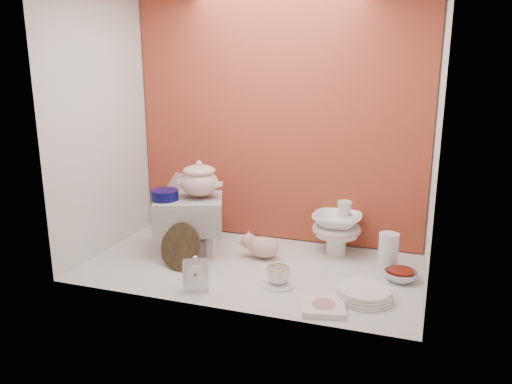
% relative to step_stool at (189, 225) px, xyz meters
% --- Properties ---
extents(ground, '(1.80, 1.80, 0.00)m').
position_rel_step_stool_xyz_m(ground, '(0.42, -0.11, -0.16)').
color(ground, silver).
rests_on(ground, ground).
extents(niche_shell, '(1.86, 1.03, 1.53)m').
position_rel_step_stool_xyz_m(niche_shell, '(0.42, 0.07, 0.77)').
color(niche_shell, '#A8322A').
rests_on(niche_shell, ground).
extents(step_stool, '(0.48, 0.45, 0.33)m').
position_rel_step_stool_xyz_m(step_stool, '(0.00, 0.00, 0.00)').
color(step_stool, silver).
rests_on(step_stool, ground).
extents(soup_tureen, '(0.28, 0.28, 0.22)m').
position_rel_step_stool_xyz_m(soup_tureen, '(0.06, 0.03, 0.27)').
color(soup_tureen, white).
rests_on(soup_tureen, step_stool).
extents(cobalt_bowl, '(0.19, 0.19, 0.06)m').
position_rel_step_stool_xyz_m(cobalt_bowl, '(-0.11, -0.08, 0.19)').
color(cobalt_bowl, '#0A0945').
rests_on(cobalt_bowl, step_stool).
extents(floral_platter, '(0.40, 0.23, 0.39)m').
position_rel_step_stool_xyz_m(floral_platter, '(-0.27, 0.33, 0.03)').
color(floral_platter, white).
rests_on(floral_platter, ground).
extents(blue_white_vase, '(0.30, 0.30, 0.25)m').
position_rel_step_stool_xyz_m(blue_white_vase, '(-0.04, 0.26, -0.04)').
color(blue_white_vase, white).
rests_on(blue_white_vase, ground).
extents(lacquer_tray, '(0.28, 0.17, 0.24)m').
position_rel_step_stool_xyz_m(lacquer_tray, '(0.06, -0.24, -0.04)').
color(lacquer_tray, black).
rests_on(lacquer_tray, ground).
extents(mantel_clock, '(0.13, 0.09, 0.18)m').
position_rel_step_stool_xyz_m(mantel_clock, '(0.26, -0.48, -0.07)').
color(mantel_clock, silver).
rests_on(mantel_clock, ground).
extents(plush_pig, '(0.26, 0.21, 0.14)m').
position_rel_step_stool_xyz_m(plush_pig, '(0.45, 0.03, -0.10)').
color(plush_pig, '#CDA090').
rests_on(plush_pig, ground).
extents(teacup_saucer, '(0.22, 0.22, 0.01)m').
position_rel_step_stool_xyz_m(teacup_saucer, '(0.63, -0.29, -0.16)').
color(teacup_saucer, white).
rests_on(teacup_saucer, ground).
extents(gold_rim_teacup, '(0.14, 0.14, 0.09)m').
position_rel_step_stool_xyz_m(gold_rim_teacup, '(0.63, -0.29, -0.11)').
color(gold_rim_teacup, white).
rests_on(gold_rim_teacup, teacup_saucer).
extents(lattice_dish, '(0.23, 0.23, 0.03)m').
position_rel_step_stool_xyz_m(lattice_dish, '(0.89, -0.46, -0.15)').
color(lattice_dish, white).
rests_on(lattice_dish, ground).
extents(dinner_plate_stack, '(0.33, 0.33, 0.06)m').
position_rel_step_stool_xyz_m(dinner_plate_stack, '(1.06, -0.31, -0.13)').
color(dinner_plate_stack, white).
rests_on(dinner_plate_stack, ground).
extents(crystal_bowl, '(0.22, 0.22, 0.05)m').
position_rel_step_stool_xyz_m(crystal_bowl, '(1.21, -0.03, -0.14)').
color(crystal_bowl, silver).
rests_on(crystal_bowl, ground).
extents(clear_glass_vase, '(0.12, 0.12, 0.21)m').
position_rel_step_stool_xyz_m(clear_glass_vase, '(1.13, 0.07, -0.06)').
color(clear_glass_vase, silver).
rests_on(clear_glass_vase, ground).
extents(porcelain_tower, '(0.31, 0.31, 0.32)m').
position_rel_step_stool_xyz_m(porcelain_tower, '(0.83, 0.23, -0.00)').
color(porcelain_tower, white).
rests_on(porcelain_tower, ground).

